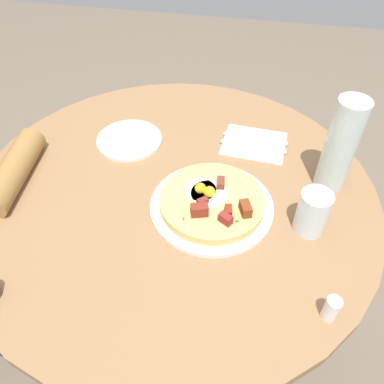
% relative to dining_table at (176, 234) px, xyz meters
% --- Properties ---
extents(ground_plane, '(6.00, 6.00, 0.00)m').
position_rel_dining_table_xyz_m(ground_plane, '(0.00, 0.00, -0.58)').
color(ground_plane, '#6B5B4C').
extents(dining_table, '(1.00, 1.00, 0.76)m').
position_rel_dining_table_xyz_m(dining_table, '(0.00, 0.00, 0.00)').
color(dining_table, olive).
rests_on(dining_table, ground_plane).
extents(pizza_plate, '(0.29, 0.29, 0.01)m').
position_rel_dining_table_xyz_m(pizza_plate, '(0.05, 0.10, 0.19)').
color(pizza_plate, white).
rests_on(pizza_plate, dining_table).
extents(breakfast_pizza, '(0.24, 0.24, 0.05)m').
position_rel_dining_table_xyz_m(breakfast_pizza, '(0.05, 0.10, 0.21)').
color(breakfast_pizza, tan).
rests_on(breakfast_pizza, pizza_plate).
extents(bread_plate, '(0.18, 0.18, 0.01)m').
position_rel_dining_table_xyz_m(bread_plate, '(-0.16, -0.16, 0.19)').
color(bread_plate, silver).
rests_on(bread_plate, dining_table).
extents(napkin, '(0.15, 0.18, 0.00)m').
position_rel_dining_table_xyz_m(napkin, '(-0.21, 0.18, 0.18)').
color(napkin, white).
rests_on(napkin, dining_table).
extents(fork, '(0.03, 0.18, 0.00)m').
position_rel_dining_table_xyz_m(fork, '(-0.19, 0.18, 0.19)').
color(fork, silver).
rests_on(fork, napkin).
extents(knife, '(0.03, 0.18, 0.00)m').
position_rel_dining_table_xyz_m(knife, '(-0.23, 0.18, 0.19)').
color(knife, silver).
rests_on(knife, napkin).
extents(water_glass, '(0.07, 0.07, 0.11)m').
position_rel_dining_table_xyz_m(water_glass, '(0.07, 0.32, 0.23)').
color(water_glass, silver).
rests_on(water_glass, dining_table).
extents(water_bottle, '(0.07, 0.07, 0.24)m').
position_rel_dining_table_xyz_m(water_bottle, '(-0.09, 0.38, 0.30)').
color(water_bottle, silver).
rests_on(water_bottle, dining_table).
extents(salt_shaker, '(0.03, 0.03, 0.06)m').
position_rel_dining_table_xyz_m(salt_shaker, '(0.27, 0.36, 0.21)').
color(salt_shaker, white).
rests_on(salt_shaker, dining_table).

